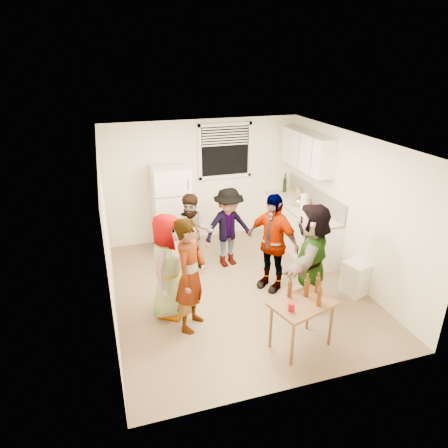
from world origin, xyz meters
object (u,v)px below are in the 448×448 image
object	(u,v)px
blue_cup	(313,223)
guest_stripe	(192,325)
refrigerator	(172,209)
guest_black	(270,286)
trash_bin	(356,279)
serving_table	(299,345)
beer_bottle_counter	(310,216)
guest_back_left	(194,270)
kettle	(299,206)
guest_grey	(171,312)
guest_orange	(306,304)
red_cup	(291,311)
guest_back_right	(228,264)
wine_bottle	(284,192)
beer_bottle_table	(306,296)

from	to	relation	value
blue_cup	guest_stripe	size ratio (longest dim) A/B	0.07
refrigerator	guest_black	size ratio (longest dim) A/B	1.02
trash_bin	serving_table	world-z (taller)	trash_bin
beer_bottle_counter	guest_back_left	size ratio (longest dim) A/B	0.17
kettle	refrigerator	bearing A→B (deg)	169.72
guest_grey	guest_orange	distance (m)	2.14
red_cup	guest_back_left	size ratio (longest dim) A/B	0.07
kettle	guest_stripe	world-z (taller)	kettle
blue_cup	guest_orange	distance (m)	1.53
trash_bin	guest_stripe	distance (m)	2.80
guest_back_left	guest_orange	size ratio (longest dim) A/B	0.85
refrigerator	beer_bottle_counter	size ratio (longest dim) A/B	6.85
refrigerator	guest_back_right	distance (m)	1.57
serving_table	guest_black	bearing A→B (deg)	82.17
wine_bottle	guest_back_left	xyz separation A→B (m)	(-2.31, -1.19, -0.90)
wine_bottle	guest_black	bearing A→B (deg)	-119.44
trash_bin	red_cup	bearing A→B (deg)	-148.55
kettle	beer_bottle_table	size ratio (longest dim) A/B	0.98
blue_cup	guest_back_left	world-z (taller)	blue_cup
refrigerator	wine_bottle	distance (m)	2.51
guest_stripe	guest_back_left	world-z (taller)	guest_back_left
guest_back_left	beer_bottle_counter	bearing A→B (deg)	2.49
guest_back_right	guest_black	bearing A→B (deg)	-75.90
trash_bin	guest_back_right	distance (m)	2.32
trash_bin	guest_grey	distance (m)	3.06
wine_bottle	guest_stripe	xyz separation A→B (m)	(-2.71, -2.78, -0.90)
serving_table	guest_back_right	world-z (taller)	serving_table
refrigerator	guest_back_right	size ratio (longest dim) A/B	1.13
beer_bottle_counter	guest_grey	distance (m)	3.09
beer_bottle_table	guest_orange	xyz separation A→B (m)	(0.45, 0.71, -0.69)
guest_stripe	guest_back_left	xyz separation A→B (m)	(0.40, 1.59, 0.00)
trash_bin	guest_black	world-z (taller)	trash_bin
serving_table	guest_orange	distance (m)	1.00
blue_cup	guest_back_left	distance (m)	2.32
serving_table	beer_bottle_table	distance (m)	0.71
guest_back_right	guest_orange	size ratio (longest dim) A/B	0.88
refrigerator	beer_bottle_table	xyz separation A→B (m)	(1.20, -3.33, -0.16)
wine_bottle	guest_stripe	distance (m)	3.99
kettle	guest_grey	distance (m)	3.34
beer_bottle_counter	red_cup	size ratio (longest dim) A/B	2.29
guest_stripe	guest_back_right	distance (m)	1.93
wine_bottle	guest_back_left	world-z (taller)	wine_bottle
beer_bottle_table	guest_orange	distance (m)	1.08
serving_table	guest_grey	bearing A→B (deg)	140.75
serving_table	beer_bottle_table	world-z (taller)	beer_bottle_table
guest_orange	guest_stripe	bearing A→B (deg)	-52.05
guest_orange	guest_back_left	bearing A→B (deg)	-99.50
refrigerator	trash_bin	bearing A→B (deg)	-44.46
beer_bottle_table	guest_back_right	bearing A→B (deg)	98.42
guest_back_left	guest_orange	distance (m)	2.16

